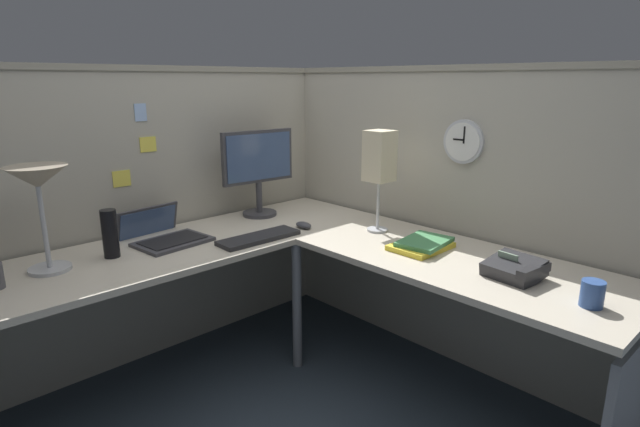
{
  "coord_description": "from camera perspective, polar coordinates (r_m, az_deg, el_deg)",
  "views": [
    {
      "loc": [
        -1.45,
        -1.7,
        1.51
      ],
      "look_at": [
        0.24,
        0.06,
        0.86
      ],
      "focal_mm": 28.43,
      "sensor_mm": 36.0,
      "label": 1
    }
  ],
  "objects": [
    {
      "name": "book_stack",
      "position": [
        2.45,
        11.44,
        -3.43
      ],
      "size": [
        0.3,
        0.23,
        0.04
      ],
      "color": "yellow",
      "rests_on": "desk"
    },
    {
      "name": "cubicle_wall_right",
      "position": [
        2.82,
        14.05,
        -0.29
      ],
      "size": [
        0.12,
        2.37,
        1.58
      ],
      "color": "#A8A393",
      "rests_on": "ground"
    },
    {
      "name": "computer_mouse",
      "position": [
        2.74,
        -1.86,
        -1.32
      ],
      "size": [
        0.06,
        0.1,
        0.03
      ],
      "primitive_type": "ellipsoid",
      "color": "#38383D",
      "rests_on": "desk"
    },
    {
      "name": "monitor",
      "position": [
        2.96,
        -6.95,
        5.3
      ],
      "size": [
        0.46,
        0.2,
        0.5
      ],
      "color": "#38383D",
      "rests_on": "desk"
    },
    {
      "name": "desk_lamp_paper",
      "position": [
        2.63,
        6.71,
        6.1
      ],
      "size": [
        0.13,
        0.13,
        0.53
      ],
      "color": "#B7BABF",
      "rests_on": "desk"
    },
    {
      "name": "desk_lamp_dome",
      "position": [
        2.34,
        -29.16,
        2.72
      ],
      "size": [
        0.24,
        0.24,
        0.44
      ],
      "color": "#B7BABF",
      "rests_on": "desk"
    },
    {
      "name": "pinned_note_rightmost",
      "position": [
        2.8,
        -18.79,
        7.38
      ],
      "size": [
        0.09,
        0.0,
        0.08
      ],
      "primitive_type": "cube",
      "color": "#EAD84C"
    },
    {
      "name": "coffee_mug",
      "position": [
        2.04,
        28.32,
        -7.96
      ],
      "size": [
        0.08,
        0.08,
        0.1
      ],
      "primitive_type": "cylinder",
      "color": "#2D4C8C",
      "rests_on": "desk"
    },
    {
      "name": "laptop",
      "position": [
        2.66,
        -17.39,
        -2.31
      ],
      "size": [
        0.38,
        0.41,
        0.22
      ],
      "color": "#38383D",
      "rests_on": "desk"
    },
    {
      "name": "pinned_note_leftmost",
      "position": [
        2.77,
        -19.56,
        10.68
      ],
      "size": [
        0.06,
        0.0,
        0.09
      ],
      "primitive_type": "cube",
      "color": "#99B7E5"
    },
    {
      "name": "ground_plane",
      "position": [
        2.7,
        -2.86,
        -19.15
      ],
      "size": [
        6.8,
        6.8,
        0.0
      ],
      "primitive_type": "plane",
      "color": "#2D3842"
    },
    {
      "name": "keyboard",
      "position": [
        2.56,
        -6.95,
        -2.73
      ],
      "size": [
        0.43,
        0.15,
        0.02
      ],
      "primitive_type": "cube",
      "rotation": [
        0.0,
        0.0,
        -0.02
      ],
      "color": "#232326",
      "rests_on": "desk"
    },
    {
      "name": "thermos_flask",
      "position": [
        2.46,
        -22.57,
        -2.11
      ],
      "size": [
        0.07,
        0.07,
        0.22
      ],
      "primitive_type": "cylinder",
      "color": "black",
      "rests_on": "desk"
    },
    {
      "name": "cubicle_wall_back",
      "position": [
        2.88,
        -20.12,
        -0.44
      ],
      "size": [
        2.57,
        0.12,
        1.58
      ],
      "color": "#A8A393",
      "rests_on": "ground"
    },
    {
      "name": "wall_clock",
      "position": [
        2.65,
        15.89,
        7.79
      ],
      "size": [
        0.04,
        0.22,
        0.22
      ],
      "color": "#B7BABF"
    },
    {
      "name": "desk",
      "position": [
        2.28,
        -5.07,
        -7.8
      ],
      "size": [
        2.35,
        2.15,
        0.73
      ],
      "color": "beige",
      "rests_on": "ground"
    },
    {
      "name": "office_phone",
      "position": [
        2.2,
        21.15,
        -5.88
      ],
      "size": [
        0.21,
        0.22,
        0.11
      ],
      "color": "#232326",
      "rests_on": "desk"
    },
    {
      "name": "pinned_note_middle",
      "position": [
        2.76,
        -21.43,
        3.68
      ],
      "size": [
        0.09,
        0.0,
        0.08
      ],
      "primitive_type": "cube",
      "color": "#EAD84C"
    }
  ]
}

